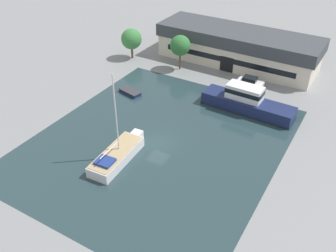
{
  "coord_description": "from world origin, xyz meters",
  "views": [
    {
      "loc": [
        20.66,
        -32.57,
        28.5
      ],
      "look_at": [
        0.0,
        2.58,
        1.0
      ],
      "focal_mm": 40.0,
      "sensor_mm": 36.0,
      "label": 1
    }
  ],
  "objects_px": {
    "quay_tree_by_water": "(131,39)",
    "parked_car": "(250,82)",
    "quay_tree_near_building": "(180,46)",
    "warehouse_building": "(237,47)",
    "sailboat_moored": "(117,155)",
    "motor_cruiser": "(247,102)",
    "small_dinghy": "(130,92)"
  },
  "relations": [
    {
      "from": "warehouse_building",
      "to": "motor_cruiser",
      "type": "distance_m",
      "value": 16.8
    },
    {
      "from": "quay_tree_by_water",
      "to": "parked_car",
      "type": "bearing_deg",
      "value": 1.06
    },
    {
      "from": "quay_tree_near_building",
      "to": "quay_tree_by_water",
      "type": "bearing_deg",
      "value": -178.39
    },
    {
      "from": "sailboat_moored",
      "to": "motor_cruiser",
      "type": "relative_size",
      "value": 0.83
    },
    {
      "from": "warehouse_building",
      "to": "motor_cruiser",
      "type": "bearing_deg",
      "value": -62.24
    },
    {
      "from": "sailboat_moored",
      "to": "quay_tree_by_water",
      "type": "bearing_deg",
      "value": 118.18
    },
    {
      "from": "motor_cruiser",
      "to": "quay_tree_near_building",
      "type": "bearing_deg",
      "value": 65.85
    },
    {
      "from": "quay_tree_near_building",
      "to": "motor_cruiser",
      "type": "xyz_separation_m",
      "value": [
        15.01,
        -7.34,
        -2.96
      ]
    },
    {
      "from": "sailboat_moored",
      "to": "motor_cruiser",
      "type": "bearing_deg",
      "value": 60.16
    },
    {
      "from": "quay_tree_by_water",
      "to": "small_dinghy",
      "type": "bearing_deg",
      "value": -56.46
    },
    {
      "from": "warehouse_building",
      "to": "quay_tree_by_water",
      "type": "xyz_separation_m",
      "value": [
        -17.43,
        -7.86,
        0.65
      ]
    },
    {
      "from": "warehouse_building",
      "to": "parked_car",
      "type": "relative_size",
      "value": 6.95
    },
    {
      "from": "warehouse_building",
      "to": "quay_tree_near_building",
      "type": "relative_size",
      "value": 4.71
    },
    {
      "from": "warehouse_building",
      "to": "quay_tree_near_building",
      "type": "xyz_separation_m",
      "value": [
        -7.47,
        -7.58,
        1.33
      ]
    },
    {
      "from": "warehouse_building",
      "to": "sailboat_moored",
      "type": "xyz_separation_m",
      "value": [
        -1.65,
        -33.46,
        -2.27
      ]
    },
    {
      "from": "warehouse_building",
      "to": "parked_car",
      "type": "xyz_separation_m",
      "value": [
        5.43,
        -7.43,
        -2.24
      ]
    },
    {
      "from": "warehouse_building",
      "to": "sailboat_moored",
      "type": "distance_m",
      "value": 33.58
    },
    {
      "from": "warehouse_building",
      "to": "quay_tree_near_building",
      "type": "height_order",
      "value": "quay_tree_near_building"
    },
    {
      "from": "warehouse_building",
      "to": "parked_car",
      "type": "distance_m",
      "value": 9.48
    },
    {
      "from": "warehouse_building",
      "to": "quay_tree_by_water",
      "type": "bearing_deg",
      "value": -154.79
    },
    {
      "from": "parked_car",
      "to": "motor_cruiser",
      "type": "bearing_deg",
      "value": 15.92
    },
    {
      "from": "parked_car",
      "to": "motor_cruiser",
      "type": "xyz_separation_m",
      "value": [
        2.11,
        -7.49,
        0.61
      ]
    },
    {
      "from": "sailboat_moored",
      "to": "small_dinghy",
      "type": "bearing_deg",
      "value": 116.58
    },
    {
      "from": "quay_tree_near_building",
      "to": "small_dinghy",
      "type": "bearing_deg",
      "value": -101.35
    },
    {
      "from": "parked_car",
      "to": "motor_cruiser",
      "type": "relative_size",
      "value": 0.31
    },
    {
      "from": "motor_cruiser",
      "to": "quay_tree_by_water",
      "type": "bearing_deg",
      "value": 76.13
    },
    {
      "from": "sailboat_moored",
      "to": "motor_cruiser",
      "type": "height_order",
      "value": "sailboat_moored"
    },
    {
      "from": "small_dinghy",
      "to": "parked_car",
      "type": "bearing_deg",
      "value": -38.88
    },
    {
      "from": "quay_tree_near_building",
      "to": "quay_tree_by_water",
      "type": "height_order",
      "value": "quay_tree_near_building"
    },
    {
      "from": "sailboat_moored",
      "to": "small_dinghy",
      "type": "distance_m",
      "value": 16.34
    },
    {
      "from": "warehouse_building",
      "to": "sailboat_moored",
      "type": "relative_size",
      "value": 2.57
    },
    {
      "from": "warehouse_building",
      "to": "sailboat_moored",
      "type": "height_order",
      "value": "sailboat_moored"
    }
  ]
}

